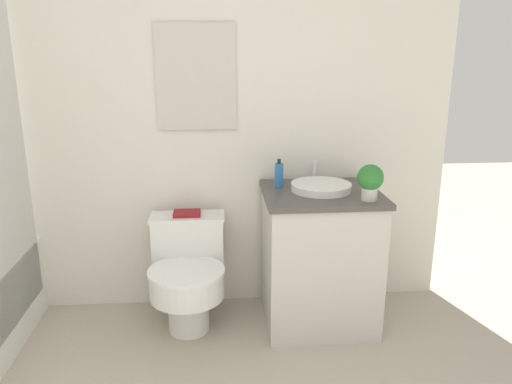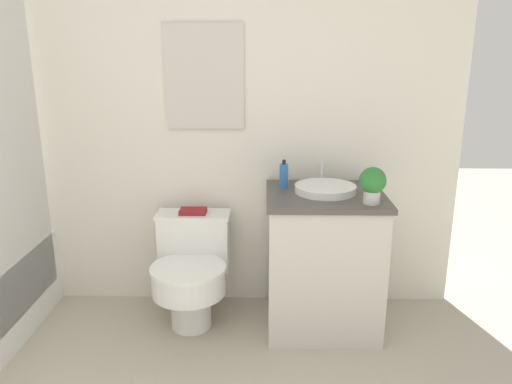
% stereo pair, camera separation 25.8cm
% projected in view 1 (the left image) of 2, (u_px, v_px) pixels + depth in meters
% --- Properties ---
extents(wall_back, '(3.55, 0.07, 2.50)m').
position_uv_depth(wall_back, '(152.00, 104.00, 2.88)').
color(wall_back, silver).
rests_on(wall_back, ground_plane).
extents(toilet, '(0.43, 0.57, 0.63)m').
position_uv_depth(toilet, '(188.00, 271.00, 2.85)').
color(toilet, white).
rests_on(toilet, ground_plane).
extents(vanity, '(0.65, 0.58, 0.80)m').
position_uv_depth(vanity, '(319.00, 258.00, 2.87)').
color(vanity, beige).
rests_on(vanity, ground_plane).
extents(sink, '(0.34, 0.37, 0.13)m').
position_uv_depth(sink, '(321.00, 187.00, 2.78)').
color(sink, white).
rests_on(sink, vanity).
extents(soap_bottle, '(0.05, 0.05, 0.16)m').
position_uv_depth(soap_bottle, '(279.00, 175.00, 2.83)').
color(soap_bottle, '#2D6BB2').
rests_on(soap_bottle, vanity).
extents(potted_plant, '(0.14, 0.14, 0.19)m').
position_uv_depth(potted_plant, '(370.00, 180.00, 2.58)').
color(potted_plant, beige).
rests_on(potted_plant, vanity).
extents(book_on_tank, '(0.16, 0.11, 0.02)m').
position_uv_depth(book_on_tank, '(187.00, 213.00, 2.90)').
color(book_on_tank, maroon).
rests_on(book_on_tank, toilet).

